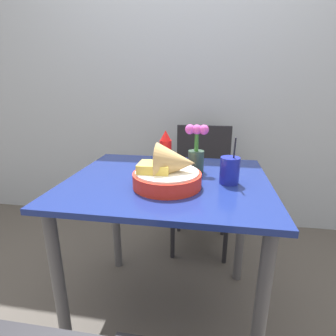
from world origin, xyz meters
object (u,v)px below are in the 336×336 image
Objects in this scene: drink_cup at (230,171)px; flower_vase at (196,151)px; ketchup_bottle at (166,150)px; food_basket at (170,172)px; chair_far_window at (202,177)px.

flower_vase is at bearing 137.55° from drink_cup.
flower_vase is at bearing -13.87° from ketchup_bottle.
food_basket is at bearing -113.51° from flower_vase.
flower_vase is (-0.02, -0.62, 0.35)m from chair_far_window.
chair_far_window is 0.69m from ketchup_bottle.
food_basket reaches higher than chair_far_window.
flower_vase is (0.16, -0.04, 0.01)m from ketchup_bottle.
chair_far_window is 4.25× the size of drink_cup.
drink_cup is (0.25, 0.08, -0.01)m from food_basket.
chair_far_window is at bearing 88.30° from flower_vase.
chair_far_window is 3.84× the size of flower_vase.
flower_vase reaches higher than ketchup_bottle.
ketchup_bottle is (-0.18, -0.58, 0.34)m from chair_far_window.
ketchup_bottle is 0.93× the size of drink_cup.
chair_far_window is at bearing 99.98° from drink_cup.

